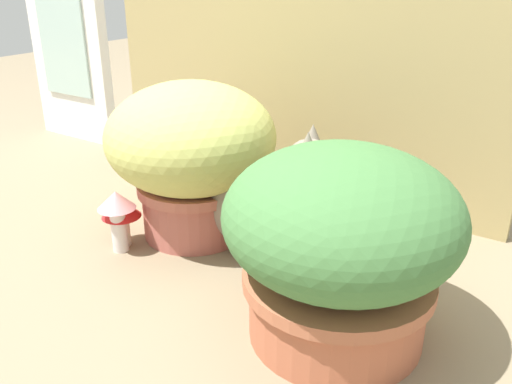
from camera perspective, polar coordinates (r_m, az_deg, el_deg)
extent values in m
plane|color=#847359|center=(1.22, -8.39, -8.28)|extent=(6.00, 6.00, 0.00)
cube|color=tan|center=(1.54, 3.86, 15.88)|extent=(1.25, 0.03, 0.88)
cube|color=white|center=(2.16, -19.26, 15.09)|extent=(0.38, 0.04, 0.75)
cube|color=#ADCBC3|center=(2.14, -19.94, 15.96)|extent=(0.24, 0.01, 0.48)
cylinder|color=#AE5C50|center=(1.35, -6.52, -1.58)|extent=(0.25, 0.25, 0.14)
cylinder|color=#B46252|center=(1.33, -6.63, 0.67)|extent=(0.27, 0.27, 0.02)
ellipsoid|color=#B8BA60|center=(1.29, -6.88, 5.75)|extent=(0.40, 0.40, 0.26)
cylinder|color=#B46042|center=(1.00, 8.38, -11.61)|extent=(0.31, 0.31, 0.13)
cylinder|color=#B06344|center=(0.97, 8.56, -9.04)|extent=(0.34, 0.34, 0.02)
ellipsoid|color=#42743C|center=(0.92, 9.00, -2.67)|extent=(0.41, 0.41, 0.24)
ellipsoid|color=gray|center=(1.25, 0.48, -1.48)|extent=(0.30, 0.24, 0.22)
ellipsoid|color=#B1A78E|center=(1.24, 4.85, -2.43)|extent=(0.10, 0.12, 0.11)
sphere|color=gray|center=(1.19, 5.67, 3.01)|extent=(0.14, 0.14, 0.11)
cone|color=gray|center=(1.20, 6.03, 6.25)|extent=(0.05, 0.05, 0.04)
cone|color=gray|center=(1.14, 5.52, 5.40)|extent=(0.05, 0.05, 0.04)
cylinder|color=gray|center=(1.36, -3.86, -3.59)|extent=(0.19, 0.09, 0.07)
cylinder|color=beige|center=(1.34, -13.85, -3.99)|extent=(0.03, 0.03, 0.08)
cone|color=red|center=(1.31, -14.10, -1.65)|extent=(0.09, 0.09, 0.04)
cylinder|color=silver|center=(1.31, -14.36, -3.90)|extent=(0.04, 0.04, 0.11)
cone|color=pink|center=(1.27, -14.69, -0.86)|extent=(0.09, 0.09, 0.04)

